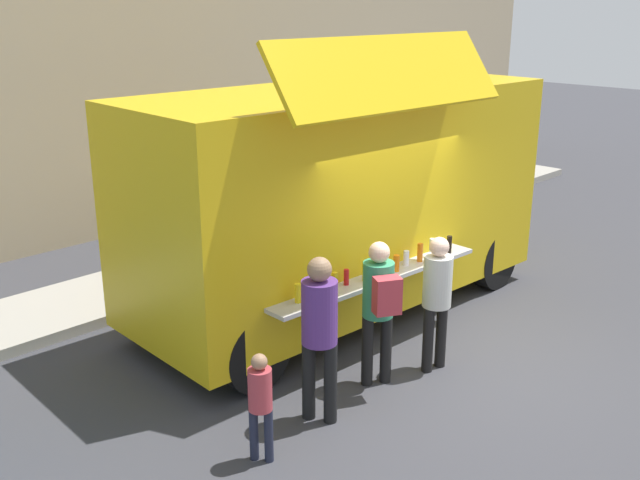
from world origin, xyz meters
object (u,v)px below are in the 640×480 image
object	(u,v)px
food_truck_main	(342,194)
customer_rear_waiting	(319,325)
customer_mid_with_backpack	(379,300)
trash_bin	(405,193)
customer_front_ordering	(437,292)
child_near_queue	(260,398)

from	to	relation	value
food_truck_main	customer_rear_waiting	size ratio (longest dim) A/B	3.38
customer_mid_with_backpack	customer_rear_waiting	world-z (taller)	customer_rear_waiting
trash_bin	customer_front_ordering	bearing A→B (deg)	-138.40
customer_mid_with_backpack	customer_rear_waiting	bearing A→B (deg)	121.96
customer_rear_waiting	customer_mid_with_backpack	bearing A→B (deg)	-22.92
customer_rear_waiting	child_near_queue	bearing A→B (deg)	161.28
trash_bin	customer_front_ordering	size ratio (longest dim) A/B	0.59
trash_bin	child_near_queue	distance (m)	8.62
child_near_queue	trash_bin	bearing A→B (deg)	-2.18
customer_mid_with_backpack	customer_rear_waiting	distance (m)	0.99
trash_bin	child_near_queue	world-z (taller)	child_near_queue
food_truck_main	trash_bin	world-z (taller)	food_truck_main
customer_front_ordering	child_near_queue	bearing A→B (deg)	97.06
child_near_queue	customer_rear_waiting	bearing A→B (deg)	-24.51
trash_bin	customer_rear_waiting	xyz separation A→B (m)	(-6.60, -4.14, 0.59)
customer_mid_with_backpack	child_near_queue	distance (m)	1.92
customer_front_ordering	customer_mid_with_backpack	size ratio (longest dim) A/B	0.97
customer_rear_waiting	child_near_queue	xyz separation A→B (m)	(-0.89, -0.11, -0.41)
customer_rear_waiting	child_near_queue	size ratio (longest dim) A/B	1.61
customer_front_ordering	customer_mid_with_backpack	distance (m)	0.79
customer_front_ordering	child_near_queue	world-z (taller)	customer_front_ordering
trash_bin	child_near_queue	xyz separation A→B (m)	(-7.50, -4.25, 0.18)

